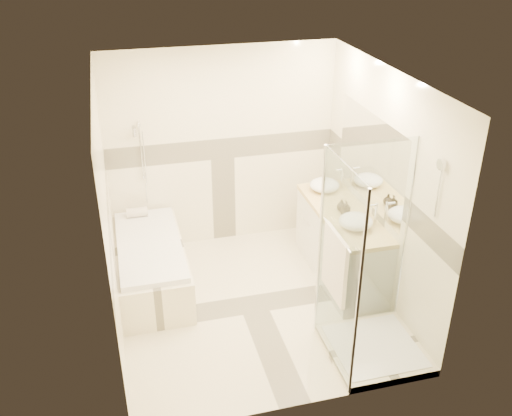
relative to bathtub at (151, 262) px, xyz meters
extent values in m
cube|color=beige|center=(1.02, -0.65, -0.31)|extent=(2.80, 3.00, 0.01)
cube|color=white|center=(1.02, -0.65, 2.20)|extent=(2.80, 3.00, 0.01)
cube|color=#F1E6C1|center=(1.02, 0.85, 0.94)|extent=(2.80, 0.01, 2.50)
cube|color=#F1E6C1|center=(1.02, -2.15, 0.94)|extent=(2.80, 0.01, 2.50)
cube|color=#F1E6C1|center=(-0.38, -0.65, 0.94)|extent=(0.01, 3.00, 2.50)
cube|color=#F1E6C1|center=(2.43, -0.65, 0.94)|extent=(0.01, 3.00, 2.50)
cube|color=white|center=(2.41, -0.35, 1.14)|extent=(0.01, 1.60, 1.00)
cylinder|color=silver|center=(0.05, 0.82, 1.04)|extent=(0.02, 0.02, 0.70)
cube|color=#F1E6C1|center=(0.00, 0.00, -0.06)|extent=(0.75, 1.70, 0.50)
cube|color=white|center=(0.00, 0.00, 0.22)|extent=(0.69, 1.60, 0.06)
ellipsoid|color=white|center=(0.00, 0.00, 0.17)|extent=(0.56, 1.40, 0.16)
cube|color=white|center=(2.15, -0.35, 0.09)|extent=(0.55, 1.60, 0.80)
cylinder|color=silver|center=(1.86, -0.75, 0.24)|extent=(0.01, 0.24, 0.01)
cylinder|color=silver|center=(1.86, 0.05, 0.24)|extent=(0.01, 0.24, 0.01)
cube|color=#E5C779|center=(2.15, -0.35, 0.52)|extent=(0.57, 1.62, 0.05)
cube|color=#F1E6C1|center=(1.97, -1.70, -0.27)|extent=(0.90, 0.90, 0.08)
cube|color=white|center=(1.97, -1.70, -0.22)|extent=(0.80, 0.80, 0.01)
cube|color=white|center=(1.53, -1.70, 0.73)|extent=(0.01, 0.90, 2.00)
cube|color=white|center=(1.97, -1.26, 0.73)|extent=(0.90, 0.01, 2.00)
cylinder|color=silver|center=(1.52, -2.15, 0.73)|extent=(0.03, 0.03, 2.00)
cylinder|color=silver|center=(1.52, -1.25, 0.73)|extent=(0.03, 0.03, 2.00)
cylinder|color=silver|center=(2.42, -1.25, 0.73)|extent=(0.03, 0.03, 2.00)
cylinder|color=silver|center=(2.38, -1.70, 1.64)|extent=(0.03, 0.10, 0.10)
cylinder|color=silver|center=(1.49, -1.70, 1.09)|extent=(0.02, 0.60, 0.02)
cube|color=white|center=(1.49, -1.70, 0.79)|extent=(0.04, 0.48, 0.62)
ellipsoid|color=white|center=(2.13, 0.21, 0.61)|extent=(0.35, 0.35, 0.14)
ellipsoid|color=white|center=(2.13, -0.72, 0.62)|extent=(0.36, 0.36, 0.14)
cylinder|color=silver|center=(2.35, 0.21, 0.68)|extent=(0.03, 0.03, 0.27)
cylinder|color=silver|center=(2.31, 0.21, 0.79)|extent=(0.10, 0.02, 0.02)
cylinder|color=silver|center=(2.35, -0.72, 0.67)|extent=(0.03, 0.03, 0.26)
cylinder|color=silver|center=(2.31, -0.72, 0.78)|extent=(0.09, 0.02, 0.02)
imported|color=black|center=(2.13, -0.45, 0.63)|extent=(0.08, 0.08, 0.17)
imported|color=black|center=(2.13, -0.33, 0.61)|extent=(0.13, 0.13, 0.14)
cube|color=white|center=(2.13, 0.29, 0.58)|extent=(0.17, 0.24, 0.07)
cylinder|color=white|center=(-0.08, 0.66, 0.31)|extent=(0.25, 0.11, 0.11)
camera|label=1|loc=(-0.21, -5.55, 3.51)|focal=40.00mm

